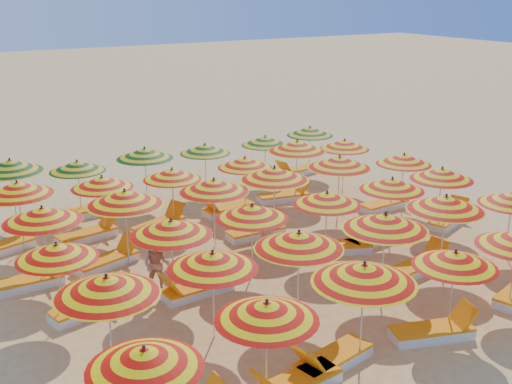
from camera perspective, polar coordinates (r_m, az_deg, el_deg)
ground at (r=17.46m, az=0.84°, el=-5.44°), size 120.00×120.00×0.00m
umbrella_0 at (r=9.96m, az=-9.89°, el=-14.37°), size 1.99×1.99×1.89m
umbrella_1 at (r=11.01m, az=0.96°, el=-10.53°), size 2.39×2.39×1.92m
umbrella_2 at (r=12.11m, az=9.59°, el=-7.15°), size 2.36×2.36×2.11m
umbrella_3 at (r=13.70m, az=17.28°, el=-5.72°), size 1.78×1.78×1.85m
umbrella_6 at (r=11.89m, az=-13.12°, el=-8.13°), size 2.54×2.54×2.05m
umbrella_7 at (r=12.83m, az=-3.89°, el=-6.10°), size 1.98×1.98×1.95m
umbrella_8 at (r=13.58m, az=3.84°, el=-4.30°), size 2.09×2.09×2.05m
umbrella_9 at (r=14.78m, az=11.42°, el=-2.60°), size 2.03×2.03×2.09m
umbrella_10 at (r=16.48m, az=16.51°, el=-0.95°), size 2.05×2.05×2.05m
umbrella_11 at (r=17.99m, az=21.84°, el=-0.52°), size 2.07×2.07×1.85m
umbrella_12 at (r=14.11m, az=-17.29°, el=-5.07°), size 1.76×1.76×1.84m
umbrella_13 at (r=14.51m, az=-7.55°, el=-3.16°), size 2.08×2.08×1.99m
umbrella_14 at (r=15.56m, az=-0.36°, el=-1.78°), size 2.39×2.39×1.91m
umbrella_15 at (r=16.69m, az=6.33°, el=-0.57°), size 2.33×2.33×1.89m
umbrella_16 at (r=18.11m, az=12.01°, el=0.68°), size 2.14×2.14×1.90m
umbrella_17 at (r=19.34m, az=16.19°, el=1.55°), size 2.26×2.26×1.94m
umbrella_18 at (r=15.99m, az=-18.46°, el=-1.92°), size 2.47×2.47×1.99m
umbrella_19 at (r=16.44m, az=-11.58°, el=-0.50°), size 2.31×2.31×2.08m
umbrella_20 at (r=17.29m, az=-3.76°, el=0.56°), size 2.44×2.44×2.02m
umbrella_21 at (r=18.09m, az=1.65°, el=1.64°), size 2.41×2.41×2.10m
umbrella_22 at (r=19.60m, az=7.44°, el=2.65°), size 2.39×2.39×2.05m
umbrella_23 at (r=20.93m, az=13.01°, el=2.86°), size 2.20×2.20×1.87m
umbrella_24 at (r=18.13m, az=-20.45°, el=0.29°), size 1.98×1.98×2.03m
umbrella_25 at (r=18.53m, az=-13.53°, el=0.84°), size 2.30×2.30×1.86m
umbrella_26 at (r=19.03m, az=-7.47°, el=1.58°), size 1.90×1.90×1.83m
umbrella_27 at (r=20.12m, az=-0.99°, el=2.63°), size 1.76×1.76×1.83m
umbrella_28 at (r=21.39m, az=3.67°, el=4.09°), size 1.97×1.97×2.06m
umbrella_29 at (r=22.58m, az=7.88°, el=4.21°), size 2.31×2.31×1.85m
umbrella_30 at (r=20.25m, az=-21.02°, el=2.17°), size 2.02×2.02×2.09m
umbrella_31 at (r=20.50m, az=-15.60°, el=2.23°), size 1.85×1.85×1.82m
umbrella_32 at (r=21.12m, az=-9.86°, el=3.41°), size 2.12×2.12×1.95m
umbrella_33 at (r=21.93m, az=-4.55°, el=3.85°), size 1.74×1.74×1.82m
umbrella_34 at (r=23.03m, az=0.83°, el=4.58°), size 2.24×2.24×1.81m
umbrella_35 at (r=24.43m, az=4.81°, el=5.41°), size 1.94×1.94×1.87m
lounger_2 at (r=12.67m, az=6.74°, el=-14.60°), size 1.81×0.92×0.69m
lounger_3 at (r=13.97m, az=15.51°, el=-11.84°), size 1.83×1.07×0.69m
lounger_6 at (r=16.86m, az=14.34°, el=-6.37°), size 1.79×0.81×0.69m
lounger_7 at (r=14.86m, az=-14.53°, el=-9.84°), size 1.82×0.96×0.69m
lounger_8 at (r=15.23m, az=-5.36°, el=-8.59°), size 1.77×0.70×0.69m
lounger_9 at (r=17.62m, az=7.59°, el=-4.85°), size 1.82×1.22×0.69m
lounger_10 at (r=18.27m, az=10.21°, el=-4.13°), size 1.79×0.81×0.69m
lounger_11 at (r=20.30m, az=16.75°, el=-2.34°), size 1.83×1.16×0.69m
lounger_12 at (r=16.44m, az=-19.57°, el=-7.53°), size 1.74×0.59×0.69m
lounger_13 at (r=17.06m, az=-13.04°, el=-5.96°), size 1.83×1.06×0.69m
lounger_14 at (r=18.48m, az=0.11°, el=-3.57°), size 1.74×0.61×0.69m
lounger_15 at (r=21.15m, az=11.42°, el=-1.09°), size 1.76×0.67×0.69m
lounger_16 at (r=18.71m, az=-21.78°, el=-4.64°), size 1.83×1.08×0.69m
lounger_17 at (r=18.92m, az=-14.69°, el=-3.66°), size 1.81×0.90×0.69m
lounger_18 at (r=19.22m, az=-8.54°, el=-2.90°), size 1.82×1.17×0.69m
lounger_19 at (r=20.34m, az=-2.53°, el=-1.52°), size 1.79×0.77×0.69m
lounger_20 at (r=21.54m, az=2.56°, el=-0.39°), size 1.81×0.89×0.69m
lounger_21 at (r=20.98m, az=-13.63°, el=-1.42°), size 1.79×0.77×0.69m
lounger_22 at (r=24.47m, az=3.58°, el=1.86°), size 1.81×0.89×0.69m
beachgoer_b at (r=15.29m, az=-8.85°, el=-6.40°), size 0.85×0.83×1.38m
beachgoer_a at (r=17.15m, az=1.04°, el=-3.50°), size 0.55×0.44×1.32m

